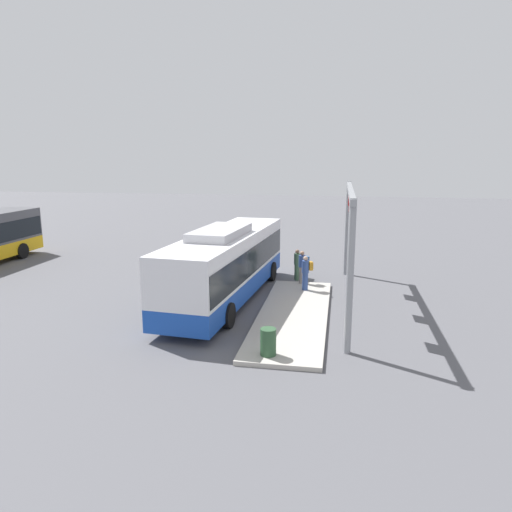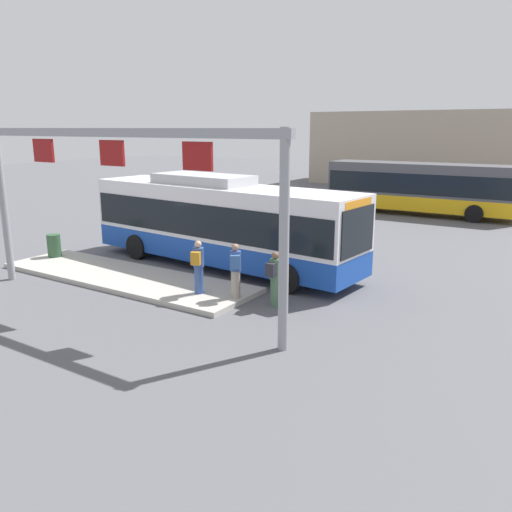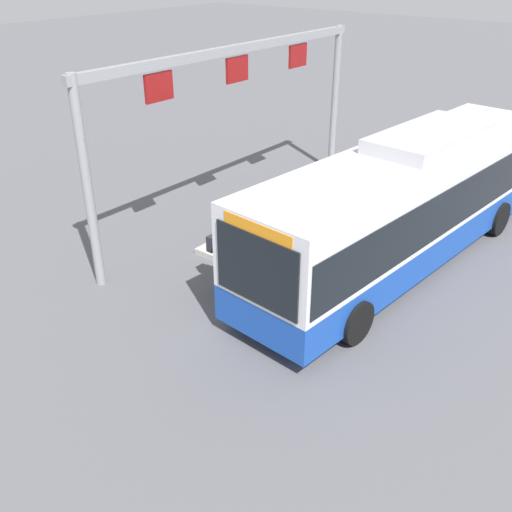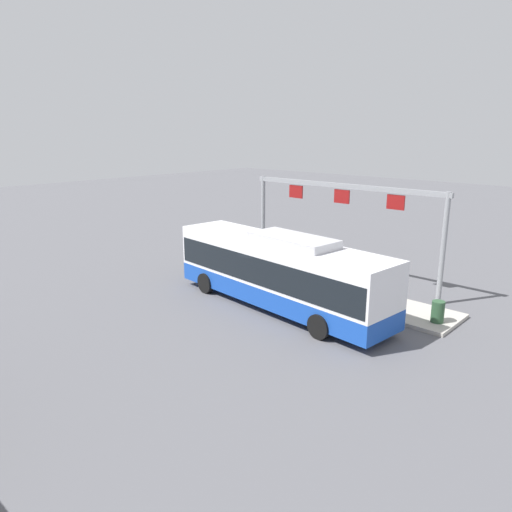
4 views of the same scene
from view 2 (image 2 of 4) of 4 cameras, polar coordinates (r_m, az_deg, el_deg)
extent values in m
plane|color=#56565B|center=(19.96, -3.85, -1.12)|extent=(120.00, 120.00, 0.00)
cube|color=#B2ADA3|center=(18.79, -14.27, -2.24)|extent=(10.00, 2.80, 0.16)
cube|color=#1947AD|center=(19.78, -3.89, 1.05)|extent=(11.49, 3.44, 0.85)
cube|color=silver|center=(19.52, -3.95, 4.98)|extent=(11.49, 3.44, 1.90)
cube|color=black|center=(19.55, -3.94, 4.40)|extent=(11.27, 3.46, 1.20)
cube|color=black|center=(16.40, 11.16, 2.68)|extent=(0.22, 2.12, 1.50)
cube|color=#B7B7BC|center=(19.94, -5.86, 8.41)|extent=(4.09, 2.08, 0.36)
cube|color=orange|center=(16.29, 11.08, 5.64)|extent=(0.27, 1.75, 0.28)
cylinder|color=black|center=(18.61, 7.58, -0.74)|extent=(1.02, 0.38, 1.00)
cylinder|color=black|center=(16.64, 3.43, -2.42)|extent=(1.02, 0.38, 1.00)
cylinder|color=black|center=(23.02, -8.39, 2.07)|extent=(1.02, 0.38, 1.00)
cylinder|color=black|center=(21.46, -12.97, 0.99)|extent=(1.02, 0.38, 1.00)
cube|color=#EAAD14|center=(33.32, 17.57, 5.70)|extent=(11.13, 2.61, 0.85)
cube|color=#4C4C51|center=(33.16, 17.75, 8.05)|extent=(11.13, 2.61, 1.90)
cube|color=black|center=(33.18, 17.72, 7.71)|extent=(10.91, 2.65, 1.20)
cylinder|color=black|center=(33.36, 10.75, 5.64)|extent=(1.00, 0.31, 1.00)
cylinder|color=black|center=(35.59, 12.18, 6.08)|extent=(1.00, 0.31, 1.00)
cylinder|color=black|center=(31.52, 22.87, 4.31)|extent=(1.00, 0.31, 1.00)
cylinder|color=black|center=(33.86, 23.56, 4.85)|extent=(1.00, 0.31, 1.00)
cylinder|color=gray|center=(15.69, -2.26, -3.09)|extent=(0.39, 0.39, 0.85)
cylinder|color=#334C8C|center=(15.49, -2.28, -0.53)|extent=(0.47, 0.47, 0.60)
sphere|color=#9E755B|center=(15.40, -2.30, 0.95)|extent=(0.22, 0.22, 0.22)
cube|color=#335993|center=(15.23, -2.30, -0.66)|extent=(0.33, 0.31, 0.40)
cylinder|color=#334C8C|center=(16.18, -6.29, -2.63)|extent=(0.36, 0.36, 0.85)
cylinder|color=#334C8C|center=(15.99, -6.36, -0.14)|extent=(0.44, 0.44, 0.60)
sphere|color=tan|center=(15.90, -6.40, 1.29)|extent=(0.22, 0.22, 0.22)
cube|color=#BF7F1E|center=(15.75, -6.65, -0.26)|extent=(0.33, 0.27, 0.40)
cylinder|color=#476B4C|center=(15.41, 2.11, -4.03)|extent=(0.29, 0.29, 0.85)
cylinder|color=#476B4C|center=(15.20, 2.13, -1.43)|extent=(0.35, 0.35, 0.60)
sphere|color=brown|center=(15.10, 2.15, 0.07)|extent=(0.22, 0.22, 0.22)
cube|color=#26262D|center=(14.98, 1.61, -1.54)|extent=(0.28, 0.19, 0.40)
cylinder|color=gray|center=(19.62, -26.02, 4.98)|extent=(0.24, 0.24, 5.20)
cylinder|color=gray|center=(11.86, 3.09, 1.36)|extent=(0.24, 0.24, 5.20)
cube|color=gray|center=(15.04, -15.70, 12.95)|extent=(11.34, 0.20, 0.24)
cube|color=maroon|center=(17.40, -22.34, 10.69)|extent=(0.90, 0.08, 0.70)
cube|color=maroon|center=(15.06, -15.56, 10.86)|extent=(0.90, 0.08, 0.70)
cube|color=maroon|center=(12.98, -6.46, 10.86)|extent=(0.90, 0.08, 0.70)
cube|color=tan|center=(50.90, 18.97, 11.10)|extent=(21.27, 8.00, 6.60)
cylinder|color=#2D5133|center=(22.17, -21.34, 1.08)|extent=(0.52, 0.52, 0.90)
camera|label=1|loc=(33.38, -40.30, 12.95)|focal=32.79mm
camera|label=3|loc=(21.23, 39.18, 17.36)|focal=40.49mm
camera|label=4|loc=(39.78, -6.11, 17.61)|focal=33.51mm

